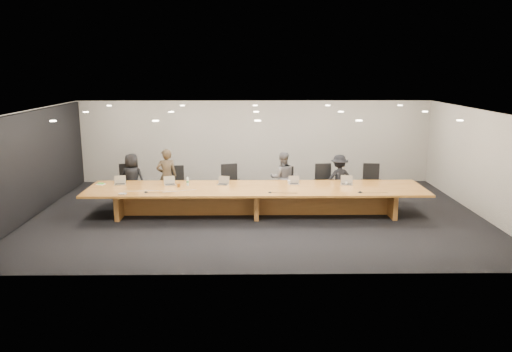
{
  "coord_description": "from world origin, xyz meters",
  "views": [
    {
      "loc": [
        -0.18,
        -12.97,
        3.9
      ],
      "look_at": [
        0.0,
        0.3,
        1.0
      ],
      "focal_mm": 35.0,
      "sensor_mm": 36.0,
      "label": 1
    }
  ],
  "objects": [
    {
      "name": "mic_center",
      "position": [
        0.35,
        -0.56,
        0.76
      ],
      "size": [
        0.12,
        0.12,
        0.03
      ],
      "primitive_type": "cone",
      "rotation": [
        0.0,
        0.0,
        -0.19
      ],
      "color": "black",
      "rests_on": "conference_table"
    },
    {
      "name": "mic_left",
      "position": [
        -2.84,
        -0.51,
        0.76
      ],
      "size": [
        0.13,
        0.13,
        0.03
      ],
      "primitive_type": "cone",
      "rotation": [
        0.0,
        0.0,
        -0.07
      ],
      "color": "black",
      "rests_on": "conference_table"
    },
    {
      "name": "chair_far_right",
      "position": [
        3.41,
        1.27,
        0.57
      ],
      "size": [
        0.66,
        0.66,
        1.14
      ],
      "primitive_type": null,
      "rotation": [
        0.0,
        0.0,
        -0.15
      ],
      "color": "black",
      "rests_on": "ground"
    },
    {
      "name": "chair_right",
      "position": [
        2.03,
        1.26,
        0.57
      ],
      "size": [
        0.64,
        0.64,
        1.14
      ],
      "primitive_type": null,
      "rotation": [
        0.0,
        0.0,
        0.11
      ],
      "color": "black",
      "rests_on": "ground"
    },
    {
      "name": "person_b",
      "position": [
        -2.58,
        1.16,
        0.81
      ],
      "size": [
        0.66,
        0.51,
        1.62
      ],
      "primitive_type": "imported",
      "rotation": [
        0.0,
        0.0,
        3.38
      ],
      "color": "#32291B",
      "rests_on": "ground"
    },
    {
      "name": "notepad",
      "position": [
        -4.27,
        0.42,
        0.76
      ],
      "size": [
        0.26,
        0.24,
        0.01
      ],
      "primitive_type": "cube",
      "rotation": [
        0.0,
        0.0,
        -0.34
      ],
      "color": "white",
      "rests_on": "conference_table"
    },
    {
      "name": "chair_far_left",
      "position": [
        -3.73,
        1.27,
        0.58
      ],
      "size": [
        0.7,
        0.7,
        1.15
      ],
      "primitive_type": null,
      "rotation": [
        0.0,
        0.0,
        0.23
      ],
      "color": "black",
      "rests_on": "ground"
    },
    {
      "name": "laptop_b",
      "position": [
        -2.35,
        0.32,
        0.87
      ],
      "size": [
        0.35,
        0.3,
        0.24
      ],
      "primitive_type": null,
      "rotation": [
        0.0,
        0.0,
        0.31
      ],
      "color": "tan",
      "rests_on": "conference_table"
    },
    {
      "name": "paper_cup_near",
      "position": [
        0.92,
        0.42,
        0.8
      ],
      "size": [
        0.11,
        0.11,
        0.1
      ],
      "primitive_type": "cone",
      "rotation": [
        0.0,
        0.0,
        -0.41
      ],
      "color": "silver",
      "rests_on": "conference_table"
    },
    {
      "name": "back_wall",
      "position": [
        0.0,
        4.0,
        1.4
      ],
      "size": [
        12.0,
        0.02,
        2.8
      ],
      "primitive_type": "cube",
      "color": "beige",
      "rests_on": "ground"
    },
    {
      "name": "laptop_e",
      "position": [
        2.48,
        0.28,
        0.88
      ],
      "size": [
        0.36,
        0.29,
        0.25
      ],
      "primitive_type": null,
      "rotation": [
        0.0,
        0.0,
        -0.19
      ],
      "color": "tan",
      "rests_on": "conference_table"
    },
    {
      "name": "lime_gadget",
      "position": [
        -4.26,
        0.42,
        0.78
      ],
      "size": [
        0.17,
        0.12,
        0.02
      ],
      "primitive_type": "cube",
      "rotation": [
        0.0,
        0.0,
        -0.24
      ],
      "color": "green",
      "rests_on": "notepad"
    },
    {
      "name": "water_bottle",
      "position": [
        -1.86,
        0.27,
        0.85
      ],
      "size": [
        0.08,
        0.08,
        0.21
      ],
      "primitive_type": "cylinder",
      "rotation": [
        0.0,
        0.0,
        -0.33
      ],
      "color": "silver",
      "rests_on": "conference_table"
    },
    {
      "name": "amber_mug",
      "position": [
        -2.08,
        0.08,
        0.8
      ],
      "size": [
        0.08,
        0.08,
        0.1
      ],
      "primitive_type": "cylinder",
      "rotation": [
        0.0,
        0.0,
        0.03
      ],
      "color": "brown",
      "rests_on": "conference_table"
    },
    {
      "name": "laptop_a",
      "position": [
        -3.74,
        0.39,
        0.87
      ],
      "size": [
        0.34,
        0.27,
        0.24
      ],
      "primitive_type": null,
      "rotation": [
        0.0,
        0.0,
        0.18
      ],
      "color": "#B6A98B",
      "rests_on": "conference_table"
    },
    {
      "name": "person_a",
      "position": [
        -3.58,
        1.16,
        0.74
      ],
      "size": [
        0.8,
        0.6,
        1.48
      ],
      "primitive_type": "imported",
      "rotation": [
        0.0,
        0.0,
        2.95
      ],
      "color": "black",
      "rests_on": "ground"
    },
    {
      "name": "laptop_d",
      "position": [
        1.05,
        0.36,
        0.86
      ],
      "size": [
        0.3,
        0.22,
        0.23
      ],
      "primitive_type": null,
      "rotation": [
        0.0,
        0.0,
        -0.04
      ],
      "color": "tan",
      "rests_on": "conference_table"
    },
    {
      "name": "conference_table",
      "position": [
        0.0,
        0.0,
        0.52
      ],
      "size": [
        9.0,
        1.8,
        0.75
      ],
      "color": "#955A20",
      "rests_on": "ground"
    },
    {
      "name": "av_box",
      "position": [
        -3.4,
        -0.69,
        0.76
      ],
      "size": [
        0.19,
        0.16,
        0.03
      ],
      "primitive_type": "cube",
      "rotation": [
        0.0,
        0.0,
        -0.18
      ],
      "color": "silver",
      "rests_on": "conference_table"
    },
    {
      "name": "ground",
      "position": [
        0.0,
        0.0,
        0.0
      ],
      "size": [
        12.0,
        12.0,
        0.0
      ],
      "primitive_type": "plane",
      "color": "black",
      "rests_on": "ground"
    },
    {
      "name": "person_d",
      "position": [
        2.45,
        1.26,
        0.71
      ],
      "size": [
        0.99,
        0.68,
        1.41
      ],
      "primitive_type": "imported",
      "rotation": [
        0.0,
        0.0,
        3.32
      ],
      "color": "black",
      "rests_on": "ground"
    },
    {
      "name": "chair_mid_left",
      "position": [
        -0.71,
        1.19,
        0.58
      ],
      "size": [
        0.73,
        0.73,
        1.15
      ],
      "primitive_type": null,
      "rotation": [
        0.0,
        0.0,
        0.28
      ],
      "color": "black",
      "rests_on": "ground"
    },
    {
      "name": "mic_right",
      "position": [
        2.67,
        -0.59,
        0.77
      ],
      "size": [
        0.15,
        0.15,
        0.03
      ],
      "primitive_type": "cone",
      "rotation": [
        0.0,
        0.0,
        -0.16
      ],
      "color": "black",
      "rests_on": "conference_table"
    },
    {
      "name": "laptop_c",
      "position": [
        -0.91,
        0.32,
        0.87
      ],
      "size": [
        0.35,
        0.29,
        0.24
      ],
      "primitive_type": null,
      "rotation": [
        0.0,
        0.0,
        -0.26
      ],
      "color": "tan",
      "rests_on": "conference_table"
    },
    {
      "name": "chair_left",
      "position": [
        -2.33,
        1.33,
        0.54
      ],
      "size": [
        0.6,
        0.6,
        1.08
      ],
      "primitive_type": null,
      "rotation": [
        0.0,
        0.0,
        0.1
      ],
      "color": "black",
      "rests_on": "ground"
    },
    {
      "name": "left_wall_panel",
      "position": [
        -5.94,
        0.0,
        1.37
      ],
      "size": [
        0.08,
        7.84,
        2.74
      ],
      "primitive_type": "cube",
      "color": "black",
      "rests_on": "ground"
    },
    {
      "name": "chair_mid_right",
      "position": [
        0.94,
        1.28,
        0.52
      ],
      "size": [
        0.6,
        0.6,
        1.05
      ],
      "primitive_type": null,
      "rotation": [
        0.0,
        0.0,
        0.13
      ],
      "color": "black",
      "rests_on": "ground"
    },
    {
      "name": "person_c",
      "position": [
        0.78,
        1.2,
        0.75
      ],
      "size": [
        0.77,
        0.61,
        1.51
      ],
      "primitive_type": "imported",
      "rotation": [
        0.0,
        0.0,
        3.2
      ],
      "color": "#4E4D4F",
      "rests_on": "ground"
    },
    {
      "name": "paper_cup_far",
      "position": [
        2.47,
        0.28,
        0.79
      ],
      "size": [
        0.07,
        0.07,
        0.08
      ],
      "primitive_type": "cone",
      "rotation": [
        0.0,
        0.0,
        -0.04
      ],
      "color": "silver",
      "rests_on": "conference_table"
    }
  ]
}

